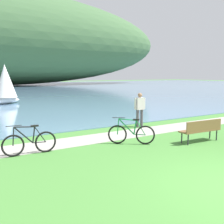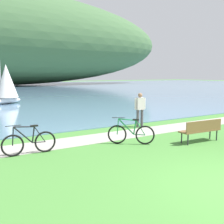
{
  "view_description": "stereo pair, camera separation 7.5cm",
  "coord_description": "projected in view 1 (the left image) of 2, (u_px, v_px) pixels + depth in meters",
  "views": [
    {
      "loc": [
        -5.61,
        -3.56,
        2.61
      ],
      "look_at": [
        0.62,
        6.27,
        1.0
      ],
      "focal_mm": 43.63,
      "sensor_mm": 36.0,
      "label": 1
    },
    {
      "loc": [
        -5.55,
        -3.6,
        2.61
      ],
      "look_at": [
        0.62,
        6.27,
        1.0
      ],
      "focal_mm": 43.63,
      "sensor_mm": 36.0,
      "label": 2
    }
  ],
  "objects": [
    {
      "name": "shoreline_path",
      "position": [
        103.0,
        137.0,
        11.33
      ],
      "size": [
        60.0,
        1.5,
        0.01
      ],
      "primitive_type": "cube",
      "color": "#A39E93",
      "rests_on": "ground"
    },
    {
      "name": "park_bench_near_camera",
      "position": [
        201.0,
        129.0,
        10.5
      ],
      "size": [
        1.83,
        0.59,
        0.88
      ],
      "color": "brown",
      "rests_on": "ground"
    },
    {
      "name": "person_at_shoreline",
      "position": [
        140.0,
        108.0,
        13.47
      ],
      "size": [
        0.61,
        0.26,
        1.71
      ],
      "color": "#4C4C51",
      "rests_on": "ground"
    },
    {
      "name": "bicycle_beside_path",
      "position": [
        131.0,
        134.0,
        10.23
      ],
      "size": [
        1.44,
        1.13,
        1.01
      ],
      "color": "black",
      "rests_on": "ground"
    },
    {
      "name": "sailboat_nearest_to_shore",
      "position": [
        5.0,
        84.0,
        23.77
      ],
      "size": [
        3.32,
        2.49,
        3.78
      ],
      "color": "white",
      "rests_on": "bay_water"
    },
    {
      "name": "bicycle_leaning_near_bench",
      "position": [
        30.0,
        143.0,
        8.89
      ],
      "size": [
        1.77,
        0.15,
        1.01
      ],
      "color": "black",
      "rests_on": "ground"
    }
  ]
}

